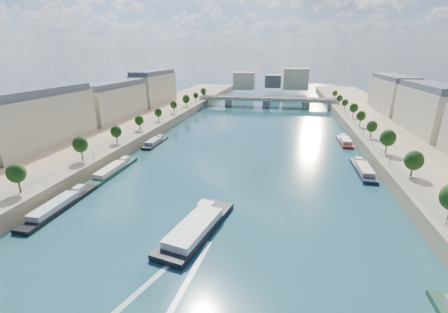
% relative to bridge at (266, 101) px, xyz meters
% --- Properties ---
extents(ground, '(700.00, 700.00, 0.00)m').
position_rel_bridge_xyz_m(ground, '(0.00, -129.10, -5.08)').
color(ground, '#0B2E34').
rests_on(ground, ground).
extents(quay_left, '(44.00, 520.00, 5.00)m').
position_rel_bridge_xyz_m(quay_left, '(-72.00, -129.10, -2.58)').
color(quay_left, '#9E8460').
rests_on(quay_left, ground).
extents(quay_right, '(44.00, 520.00, 5.00)m').
position_rel_bridge_xyz_m(quay_right, '(72.00, -129.10, -2.58)').
color(quay_right, '#9E8460').
rests_on(quay_right, ground).
extents(pave_left, '(14.00, 520.00, 0.10)m').
position_rel_bridge_xyz_m(pave_left, '(-57.00, -129.10, -0.03)').
color(pave_left, gray).
rests_on(pave_left, quay_left).
extents(pave_right, '(14.00, 520.00, 0.10)m').
position_rel_bridge_xyz_m(pave_right, '(57.00, -129.10, -0.03)').
color(pave_right, gray).
rests_on(pave_right, quay_right).
extents(trees_left, '(4.80, 268.80, 8.26)m').
position_rel_bridge_xyz_m(trees_left, '(-55.00, -127.10, 5.39)').
color(trees_left, '#382B1E').
rests_on(trees_left, ground).
extents(trees_right, '(4.80, 268.80, 8.26)m').
position_rel_bridge_xyz_m(trees_right, '(55.00, -119.10, 5.39)').
color(trees_right, '#382B1E').
rests_on(trees_right, ground).
extents(lamps_left, '(0.36, 200.36, 4.28)m').
position_rel_bridge_xyz_m(lamps_left, '(-52.50, -139.10, 2.70)').
color(lamps_left, black).
rests_on(lamps_left, ground).
extents(lamps_right, '(0.36, 200.36, 4.28)m').
position_rel_bridge_xyz_m(lamps_right, '(52.50, -124.10, 2.70)').
color(lamps_right, black).
rests_on(lamps_right, ground).
extents(buildings_left, '(16.00, 226.00, 23.20)m').
position_rel_bridge_xyz_m(buildings_left, '(-85.00, -117.10, 11.37)').
color(buildings_left, '#BEAE92').
rests_on(buildings_left, ground).
extents(skyline, '(79.00, 42.00, 22.00)m').
position_rel_bridge_xyz_m(skyline, '(3.19, 90.42, 9.57)').
color(skyline, '#BEAE92').
rests_on(skyline, ground).
extents(bridge, '(112.00, 12.00, 8.15)m').
position_rel_bridge_xyz_m(bridge, '(0.00, 0.00, 0.00)').
color(bridge, '#C1B79E').
rests_on(bridge, ground).
extents(tour_barge, '(13.83, 29.81, 3.90)m').
position_rel_bridge_xyz_m(tour_barge, '(-4.00, -189.72, -3.98)').
color(tour_barge, black).
rests_on(tour_barge, ground).
extents(wake, '(12.75, 26.01, 0.04)m').
position_rel_bridge_xyz_m(wake, '(-4.00, -206.30, -5.06)').
color(wake, silver).
rests_on(wake, ground).
extents(moored_barges_left, '(5.00, 149.57, 3.60)m').
position_rel_bridge_xyz_m(moored_barges_left, '(-45.50, -187.37, -4.24)').
color(moored_barges_left, '#191E38').
rests_on(moored_barges_left, ground).
extents(moored_barges_right, '(5.00, 165.26, 3.60)m').
position_rel_bridge_xyz_m(moored_barges_right, '(45.50, -174.46, -4.24)').
color(moored_barges_right, black).
rests_on(moored_barges_right, ground).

